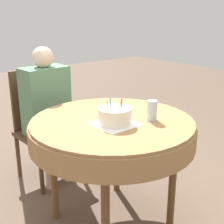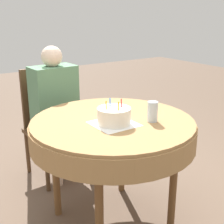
% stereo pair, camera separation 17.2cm
% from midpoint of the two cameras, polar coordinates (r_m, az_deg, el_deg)
% --- Properties ---
extents(ground_plane, '(12.00, 12.00, 0.00)m').
position_cam_midpoint_polar(ground_plane, '(2.37, 2.30, -19.20)').
color(ground_plane, brown).
extents(dining_table, '(1.07, 1.07, 0.77)m').
position_cam_midpoint_polar(dining_table, '(2.03, 2.54, -3.89)').
color(dining_table, '#9E7547').
rests_on(dining_table, ground_plane).
extents(chair, '(0.48, 0.48, 0.96)m').
position_cam_midpoint_polar(chair, '(2.82, -9.35, -1.53)').
color(chair, '#4C331E').
rests_on(chair, ground_plane).
extents(person, '(0.38, 0.33, 1.16)m').
position_cam_midpoint_polar(person, '(2.67, -8.49, 1.67)').
color(person, beige).
rests_on(person, ground_plane).
extents(napkin, '(0.26, 0.26, 0.00)m').
position_cam_midpoint_polar(napkin, '(1.92, 2.93, -2.21)').
color(napkin, white).
rests_on(napkin, dining_table).
extents(birthday_cake, '(0.21, 0.21, 0.15)m').
position_cam_midpoint_polar(birthday_cake, '(1.91, 2.95, -0.74)').
color(birthday_cake, white).
rests_on(birthday_cake, dining_table).
extents(drinking_glass, '(0.07, 0.07, 0.13)m').
position_cam_midpoint_polar(drinking_glass, '(1.98, 9.92, 0.04)').
color(drinking_glass, silver).
rests_on(drinking_glass, dining_table).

